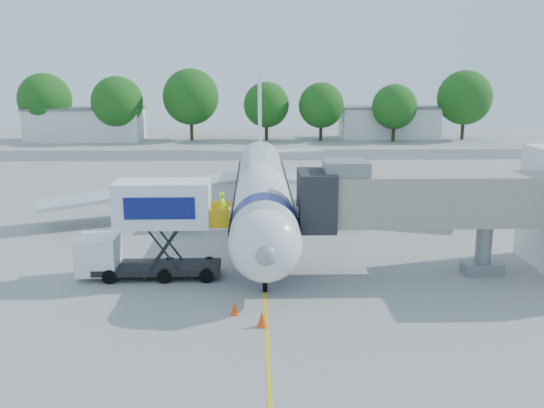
{
  "coord_description": "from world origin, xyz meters",
  "views": [
    {
      "loc": [
        -0.48,
        -39.72,
        11.56
      ],
      "look_at": [
        0.56,
        -2.62,
        3.2
      ],
      "focal_mm": 40.0,
      "sensor_mm": 36.0,
      "label": 1
    }
  ],
  "objects_px": {
    "aircraft": "(262,187)",
    "ground_tug": "(286,345)",
    "jet_bridge": "(407,200)",
    "catering_hiloader": "(152,230)"
  },
  "relations": [
    {
      "from": "aircraft",
      "to": "ground_tug",
      "type": "xyz_separation_m",
      "value": [
        0.73,
        -21.56,
        -2.19
      ]
    },
    {
      "from": "ground_tug",
      "to": "catering_hiloader",
      "type": "bearing_deg",
      "value": 108.86
    },
    {
      "from": "jet_bridge",
      "to": "aircraft",
      "type": "bearing_deg",
      "value": 125.7
    },
    {
      "from": "catering_hiloader",
      "to": "ground_tug",
      "type": "xyz_separation_m",
      "value": [
        6.99,
        -10.43,
        -2.0
      ]
    },
    {
      "from": "aircraft",
      "to": "ground_tug",
      "type": "relative_size",
      "value": 9.52
    },
    {
      "from": "aircraft",
      "to": "ground_tug",
      "type": "distance_m",
      "value": 21.68
    },
    {
      "from": "jet_bridge",
      "to": "catering_hiloader",
      "type": "relative_size",
      "value": 1.64
    },
    {
      "from": "aircraft",
      "to": "jet_bridge",
      "type": "xyz_separation_m",
      "value": [
        7.99,
        -11.12,
        1.39
      ]
    },
    {
      "from": "ground_tug",
      "to": "aircraft",
      "type": "bearing_deg",
      "value": 76.96
    },
    {
      "from": "aircraft",
      "to": "catering_hiloader",
      "type": "bearing_deg",
      "value": -119.39
    }
  ]
}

